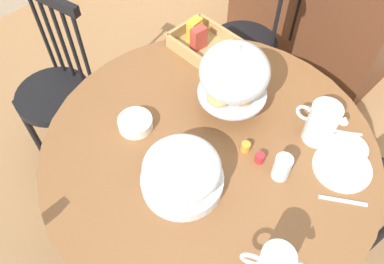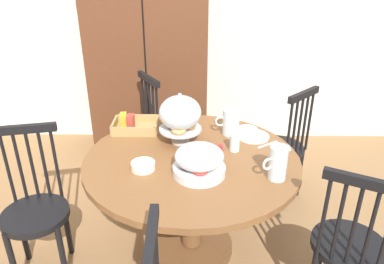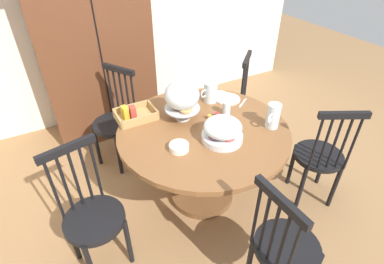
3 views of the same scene
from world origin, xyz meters
name	(u,v)px [view 3 (image 3 of 3)]	position (x,y,z in m)	size (l,w,h in m)	color
ground_plane	(200,195)	(0.00, 0.00, 0.00)	(10.00, 10.00, 0.00)	#997047
wall_back	(119,2)	(0.00, 1.83, 1.30)	(4.80, 0.06, 2.60)	silver
wooden_armoire	(94,46)	(-0.41, 1.50, 0.98)	(1.18, 0.60, 1.96)	brown
dining_table	(203,148)	(0.01, -0.01, 0.55)	(1.33, 1.33, 0.74)	brown
windsor_chair_near_window	(93,217)	(-0.93, -0.19, 0.45)	(0.41, 0.41, 0.97)	black
windsor_chair_by_cabinet	(284,249)	(0.02, -0.97, 0.45)	(0.40, 0.40, 0.97)	black
windsor_chair_facing_door	(320,157)	(0.86, -0.47, 0.45)	(0.45, 0.45, 0.97)	black
windsor_chair_far_side	(230,102)	(0.72, 0.64, 0.45)	(0.47, 0.47, 0.97)	black
windsor_chair_host_seat	(116,123)	(-0.47, 0.83, 0.45)	(0.46, 0.46, 0.97)	black
pastry_stand_with_dome	(182,97)	(-0.06, 0.19, 0.94)	(0.28, 0.28, 0.34)	silver
fruit_platter_covered	(223,130)	(0.06, -0.20, 0.83)	(0.30, 0.30, 0.18)	silver
orange_juice_pitcher	(210,93)	(0.28, 0.32, 0.82)	(0.20, 0.12, 0.18)	silver
milk_pitcher	(273,117)	(0.49, -0.24, 0.83)	(0.17, 0.11, 0.20)	silver
cereal_basket	(134,115)	(-0.40, 0.38, 0.77)	(0.32, 0.24, 0.12)	tan
china_plate_large	(228,99)	(0.43, 0.27, 0.75)	(0.22, 0.22, 0.01)	white
china_plate_small	(220,95)	(0.40, 0.36, 0.76)	(0.15, 0.15, 0.01)	white
cereal_bowl	(179,147)	(-0.27, -0.15, 0.76)	(0.14, 0.14, 0.04)	white
drinking_glass	(226,108)	(0.28, 0.08, 0.80)	(0.06, 0.06, 0.11)	silver
jam_jar_strawberry	(217,115)	(0.19, 0.08, 0.76)	(0.04, 0.04, 0.04)	#B7282D
jam_jar_apricot	(209,117)	(0.12, 0.08, 0.76)	(0.04, 0.04, 0.04)	orange
table_knife	(213,96)	(0.35, 0.39, 0.74)	(0.17, 0.01, 0.01)	silver
dinner_fork	(210,95)	(0.33, 0.41, 0.74)	(0.17, 0.01, 0.01)	silver
soup_spoon	(243,103)	(0.51, 0.16, 0.74)	(0.17, 0.01, 0.01)	silver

